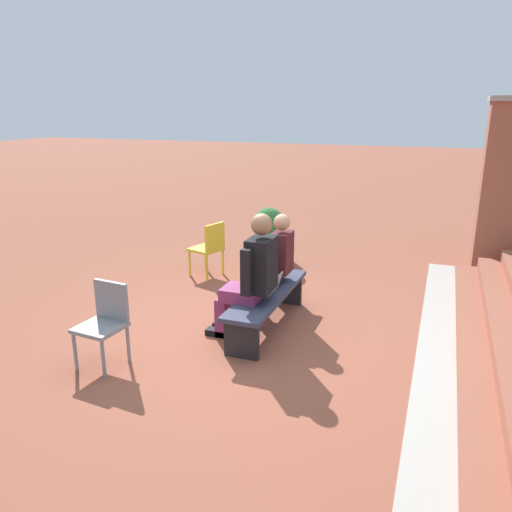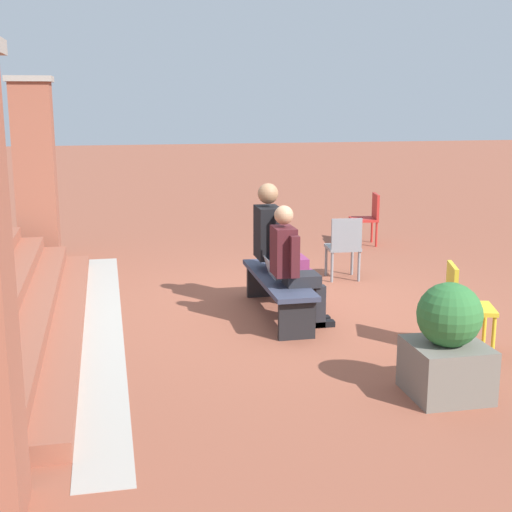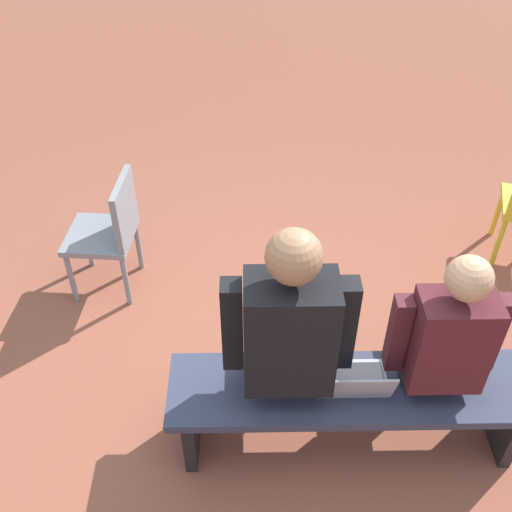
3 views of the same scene
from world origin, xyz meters
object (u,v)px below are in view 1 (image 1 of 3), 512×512
(person_student, at_px, (273,261))
(plastic_chair_foreground, at_px, (210,246))
(person_adult, at_px, (252,274))
(planter, at_px, (269,238))
(laptop, at_px, (269,287))
(bench, at_px, (268,299))
(plastic_chair_near_bench_left, at_px, (105,319))

(person_student, relative_size, plastic_chair_foreground, 1.54)
(person_adult, distance_m, planter, 2.82)
(laptop, relative_size, planter, 0.34)
(bench, relative_size, person_student, 1.39)
(plastic_chair_foreground, bearing_deg, person_adult, 37.81)
(plastic_chair_foreground, xyz_separation_m, planter, (-0.94, 0.62, -0.04))
(bench, relative_size, plastic_chair_foreground, 2.14)
(laptop, distance_m, planter, 2.51)
(bench, height_order, laptop, laptop)
(bench, xyz_separation_m, laptop, (-0.01, 0.01, 0.15))
(planter, bearing_deg, plastic_chair_foreground, -33.58)
(person_adult, relative_size, plastic_chair_near_bench_left, 1.71)
(bench, distance_m, person_student, 0.52)
(person_student, bearing_deg, person_adult, -0.69)
(person_student, relative_size, planter, 1.37)
(laptop, relative_size, plastic_chair_near_bench_left, 0.38)
(person_student, height_order, laptop, person_student)
(plastic_chair_foreground, relative_size, planter, 0.89)
(person_adult, distance_m, plastic_chair_foreground, 2.25)
(plastic_chair_foreground, height_order, planter, planter)
(plastic_chair_foreground, bearing_deg, bench, 45.03)
(plastic_chair_foreground, bearing_deg, laptop, 45.54)
(plastic_chair_foreground, distance_m, planter, 1.13)
(plastic_chair_near_bench_left, bearing_deg, plastic_chair_foreground, -175.68)
(person_student, relative_size, person_adult, 0.90)
(bench, relative_size, planter, 1.91)
(laptop, height_order, plastic_chair_foreground, plastic_chair_foreground)
(person_student, bearing_deg, plastic_chair_foreground, -127.36)
(bench, height_order, person_adult, person_adult)
(plastic_chair_near_bench_left, bearing_deg, laptop, 138.24)
(laptop, distance_m, plastic_chair_near_bench_left, 1.86)
(laptop, bearing_deg, person_student, -168.50)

